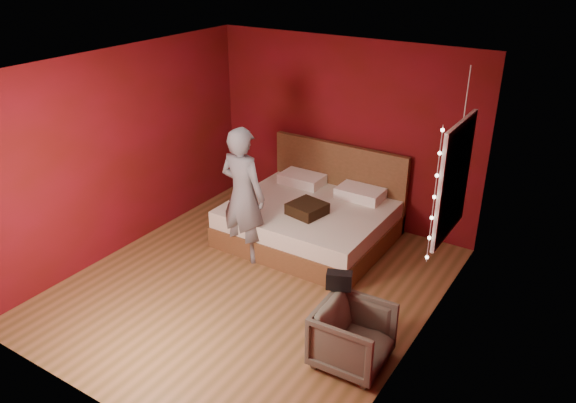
# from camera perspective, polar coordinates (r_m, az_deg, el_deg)

# --- Properties ---
(floor) EXTENTS (4.50, 4.50, 0.00)m
(floor) POSITION_cam_1_polar(r_m,az_deg,el_deg) (6.79, -3.62, -8.50)
(floor) COLOR brown
(floor) RESTS_ON ground
(room_walls) EXTENTS (4.04, 4.54, 2.62)m
(room_walls) POSITION_cam_1_polar(r_m,az_deg,el_deg) (6.03, -4.06, 4.90)
(room_walls) COLOR maroon
(room_walls) RESTS_ON ground
(window) EXTENTS (0.05, 0.97, 1.27)m
(window) POSITION_cam_1_polar(r_m,az_deg,el_deg) (6.05, 16.49, 2.15)
(window) COLOR white
(window) RESTS_ON room_walls
(fairy_lights) EXTENTS (0.04, 0.04, 1.45)m
(fairy_lights) POSITION_cam_1_polar(r_m,az_deg,el_deg) (5.59, 14.64, 0.44)
(fairy_lights) COLOR silver
(fairy_lights) RESTS_ON room_walls
(bed) EXTENTS (2.08, 1.76, 1.14)m
(bed) POSITION_cam_1_polar(r_m,az_deg,el_deg) (7.67, 2.49, -1.68)
(bed) COLOR brown
(bed) RESTS_ON ground
(person) EXTENTS (0.66, 0.45, 1.76)m
(person) POSITION_cam_1_polar(r_m,az_deg,el_deg) (6.97, -4.59, 0.66)
(person) COLOR slate
(person) RESTS_ON ground
(armchair) EXTENTS (0.71, 0.69, 0.63)m
(armchair) POSITION_cam_1_polar(r_m,az_deg,el_deg) (5.55, 6.59, -13.47)
(armchair) COLOR #575244
(armchair) RESTS_ON ground
(handbag) EXTENTS (0.28, 0.21, 0.18)m
(handbag) POSITION_cam_1_polar(r_m,az_deg,el_deg) (5.59, 5.21, -7.98)
(handbag) COLOR black
(handbag) RESTS_ON armchair
(throw_pillow) EXTENTS (0.49, 0.49, 0.15)m
(throw_pillow) POSITION_cam_1_polar(r_m,az_deg,el_deg) (7.25, 1.96, -0.74)
(throw_pillow) COLOR black
(throw_pillow) RESTS_ON bed
(hanging_plant) EXTENTS (0.34, 0.30, 1.01)m
(hanging_plant) POSITION_cam_1_polar(r_m,az_deg,el_deg) (6.33, 17.10, 5.64)
(hanging_plant) COLOR silver
(hanging_plant) RESTS_ON room_walls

